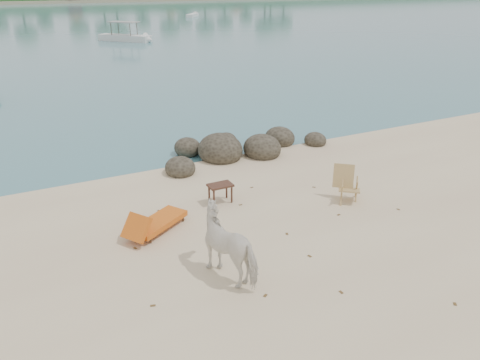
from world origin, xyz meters
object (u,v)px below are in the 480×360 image
(boulders, at_px, (238,149))
(side_table, at_px, (220,194))
(lounge_chair, at_px, (158,220))
(deck_chair, at_px, (350,186))
(cow, at_px, (232,245))

(boulders, height_order, side_table, boulders)
(lounge_chair, bearing_deg, deck_chair, -41.48)
(side_table, bearing_deg, boulders, 55.77)
(cow, height_order, deck_chair, cow)
(lounge_chair, xyz_separation_m, deck_chair, (5.10, -0.83, 0.19))
(cow, xyz_separation_m, side_table, (1.19, 3.14, -0.44))
(boulders, xyz_separation_m, deck_chair, (1.01, -4.70, 0.26))
(side_table, bearing_deg, deck_chair, -26.04)
(boulders, height_order, cow, cow)
(cow, height_order, side_table, cow)
(lounge_chair, height_order, deck_chair, deck_chair)
(side_table, height_order, deck_chair, deck_chair)
(lounge_chair, distance_m, deck_chair, 5.17)
(cow, bearing_deg, boulders, -137.85)
(boulders, relative_size, deck_chair, 6.56)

